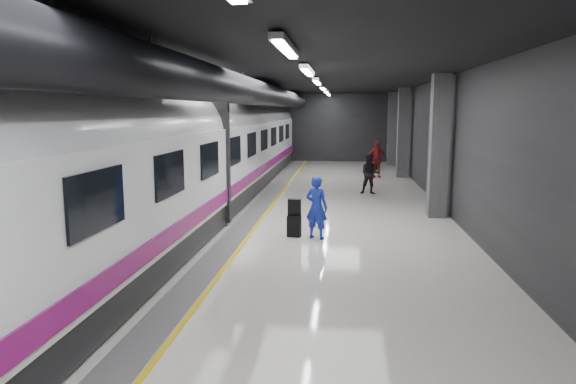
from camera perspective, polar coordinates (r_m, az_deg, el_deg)
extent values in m
plane|color=silver|center=(15.05, 0.06, -3.91)|extent=(40.00, 40.00, 0.00)
cube|color=black|center=(14.71, 0.06, 13.44)|extent=(10.00, 40.00, 0.02)
cube|color=#28282B|center=(34.64, 3.60, 7.16)|extent=(10.00, 0.02, 4.50)
cube|color=#28282B|center=(16.03, -18.07, 4.58)|extent=(0.02, 40.00, 4.50)
cube|color=#28282B|center=(15.02, 19.44, 4.24)|extent=(0.02, 40.00, 4.50)
cube|color=slate|center=(15.24, -5.01, -3.75)|extent=(0.65, 39.80, 0.01)
cube|color=yellow|center=(15.17, -3.52, -3.79)|extent=(0.10, 39.80, 0.01)
cylinder|color=black|center=(14.87, -5.03, 11.23)|extent=(0.80, 38.00, 0.80)
cube|color=silver|center=(8.70, -0.22, 15.83)|extent=(0.22, 2.60, 0.10)
cube|color=silver|center=(13.65, 2.17, 13.35)|extent=(0.22, 2.60, 0.10)
cube|color=silver|center=(18.64, 3.27, 12.18)|extent=(0.22, 2.60, 0.10)
cube|color=silver|center=(23.62, 3.90, 11.51)|extent=(0.22, 2.60, 0.10)
cube|color=silver|center=(28.62, 4.31, 11.07)|extent=(0.22, 2.60, 0.10)
cube|color=silver|center=(32.61, 4.55, 10.81)|extent=(0.22, 2.60, 0.10)
cube|color=#515154|center=(16.89, 16.41, 4.86)|extent=(0.55, 0.55, 4.50)
cube|color=#515154|center=(26.77, 12.65, 6.42)|extent=(0.55, 0.55, 4.50)
cube|color=#515154|center=(32.74, 11.48, 6.89)|extent=(0.55, 0.55, 4.50)
cube|color=black|center=(15.65, -11.87, -2.29)|extent=(2.80, 38.00, 0.60)
cube|color=white|center=(15.44, -12.04, 2.81)|extent=(2.90, 38.00, 2.20)
cylinder|color=white|center=(15.37, -12.16, 6.33)|extent=(2.80, 38.00, 2.80)
cube|color=#820B62|center=(15.15, -6.65, -0.22)|extent=(0.04, 38.00, 0.35)
cube|color=black|center=(15.42, -12.07, 3.73)|extent=(3.05, 0.25, 3.80)
cube|color=black|center=(7.48, -20.45, -0.93)|extent=(0.05, 1.60, 0.85)
cube|color=black|center=(10.22, -12.96, 1.94)|extent=(0.05, 1.60, 0.85)
cube|color=black|center=(13.07, -8.68, 3.57)|extent=(0.05, 1.60, 0.85)
cube|color=black|center=(15.98, -5.94, 4.60)|extent=(0.05, 1.60, 0.85)
cube|color=black|center=(18.92, -4.04, 5.31)|extent=(0.05, 1.60, 0.85)
cube|color=black|center=(21.87, -2.65, 5.82)|extent=(0.05, 1.60, 0.85)
cube|color=black|center=(24.84, -1.59, 6.21)|extent=(0.05, 1.60, 0.85)
cube|color=black|center=(27.81, -0.75, 6.51)|extent=(0.05, 1.60, 0.85)
cube|color=black|center=(30.79, -0.08, 6.76)|extent=(0.05, 1.60, 0.85)
imported|color=blue|center=(13.57, 3.19, -1.72)|extent=(0.72, 0.61, 1.69)
cube|color=black|center=(13.86, 0.69, -3.82)|extent=(0.39, 0.28, 0.58)
cube|color=black|center=(13.79, 0.72, -1.70)|extent=(0.35, 0.21, 0.45)
imported|color=black|center=(21.11, 9.13, 1.99)|extent=(0.80, 0.63, 1.65)
imported|color=maroon|center=(26.49, 9.80, 3.61)|extent=(1.15, 0.61, 1.86)
cube|color=black|center=(30.02, 9.71, 2.88)|extent=(0.32, 0.23, 0.44)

